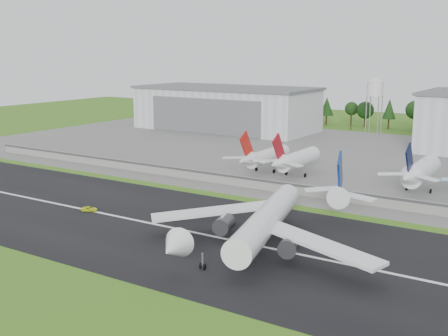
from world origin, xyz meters
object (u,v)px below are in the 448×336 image
Objects in this scene: ground_vehicle at (89,209)px; parked_jet_navy at (419,172)px; main_airliner at (265,226)px; parked_jet_red_a at (263,157)px; parked_jet_red_b at (294,160)px.

parked_jet_navy is at bearing -70.42° from ground_vehicle.
main_airliner reaches higher than parked_jet_red_a.
main_airliner reaches higher than ground_vehicle.
ground_vehicle is 0.14× the size of parked_jet_navy.
parked_jet_red_b is at bearing -83.74° from main_airliner.
main_airliner is at bearing -69.32° from parked_jet_red_b.
main_airliner is at bearing -102.91° from parked_jet_navy.
ground_vehicle is at bearing -103.13° from parked_jet_red_a.
main_airliner is 76.51m from parked_jet_red_a.
parked_jet_red_a reaches higher than ground_vehicle.
parked_jet_navy is (68.00, 66.93, 5.72)m from ground_vehicle.
parked_jet_navy is at bearing -117.33° from main_airliner.
parked_jet_red_b is 40.64m from parked_jet_navy.
parked_jet_red_a is at bearing -179.90° from parked_jet_navy.
main_airliner is 13.43× the size of ground_vehicle.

